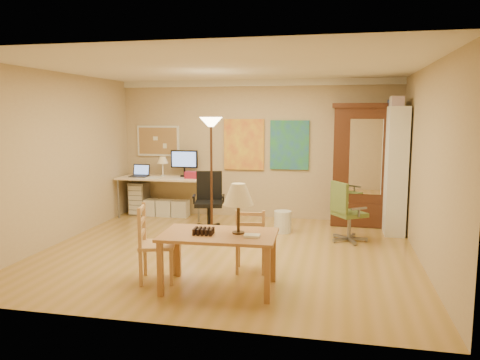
% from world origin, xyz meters
% --- Properties ---
extents(floor, '(5.50, 5.50, 0.00)m').
position_xyz_m(floor, '(0.00, 0.00, 0.00)').
color(floor, '#A37E39').
rests_on(floor, ground).
extents(crown_molding, '(5.50, 0.08, 0.12)m').
position_xyz_m(crown_molding, '(0.00, 2.46, 2.64)').
color(crown_molding, white).
rests_on(crown_molding, floor).
extents(corkboard, '(0.90, 0.04, 0.62)m').
position_xyz_m(corkboard, '(-2.05, 2.47, 1.50)').
color(corkboard, '#A88C4F').
rests_on(corkboard, floor).
extents(art_panel_left, '(0.80, 0.04, 1.00)m').
position_xyz_m(art_panel_left, '(-0.25, 2.47, 1.45)').
color(art_panel_left, '#FBF729').
rests_on(art_panel_left, floor).
extents(art_panel_right, '(0.75, 0.04, 0.95)m').
position_xyz_m(art_panel_right, '(0.65, 2.47, 1.45)').
color(art_panel_right, '#2863A0').
rests_on(art_panel_right, floor).
extents(dining_table, '(1.37, 0.86, 1.25)m').
position_xyz_m(dining_table, '(0.34, -1.44, 0.79)').
color(dining_table, olive).
rests_on(dining_table, floor).
extents(ladder_chair_back, '(0.44, 0.42, 0.84)m').
position_xyz_m(ladder_chair_back, '(0.51, -0.78, 0.39)').
color(ladder_chair_back, tan).
rests_on(ladder_chair_back, floor).
extents(ladder_chair_left, '(0.52, 0.54, 0.95)m').
position_xyz_m(ladder_chair_left, '(-0.58, -1.36, 0.44)').
color(ladder_chair_left, tan).
rests_on(ladder_chair_left, floor).
extents(torchiere_lamp, '(0.36, 0.36, 2.00)m').
position_xyz_m(torchiere_lamp, '(-0.39, 0.56, 1.60)').
color(torchiere_lamp, '#41271A').
rests_on(torchiere_lamp, floor).
extents(computer_desk, '(1.76, 0.77, 1.33)m').
position_xyz_m(computer_desk, '(-1.78, 2.16, 0.49)').
color(computer_desk, beige).
rests_on(computer_desk, floor).
extents(office_chair_black, '(0.64, 0.64, 1.03)m').
position_xyz_m(office_chair_black, '(-0.63, 1.25, 0.28)').
color(office_chair_black, black).
rests_on(office_chair_black, floor).
extents(office_chair_green, '(0.62, 0.62, 0.98)m').
position_xyz_m(office_chair_green, '(1.76, 0.98, 0.26)').
color(office_chair_green, slate).
rests_on(office_chair_green, floor).
extents(drawer_cart, '(0.33, 0.40, 0.66)m').
position_xyz_m(drawer_cart, '(-2.39, 2.22, 0.33)').
color(drawer_cart, slate).
rests_on(drawer_cart, floor).
extents(armoire, '(1.22, 0.58, 2.24)m').
position_xyz_m(armoire, '(2.06, 2.24, 0.97)').
color(armoire, '#3E1D10').
rests_on(armoire, floor).
extents(bookshelf, '(0.33, 0.87, 2.17)m').
position_xyz_m(bookshelf, '(2.55, 1.80, 1.08)').
color(bookshelf, white).
rests_on(bookshelf, floor).
extents(wastebin, '(0.30, 0.30, 0.38)m').
position_xyz_m(wastebin, '(0.67, 1.34, 0.19)').
color(wastebin, silver).
rests_on(wastebin, floor).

